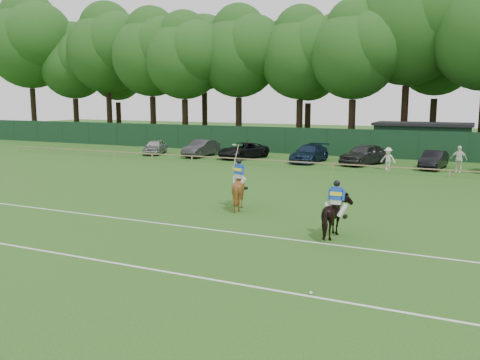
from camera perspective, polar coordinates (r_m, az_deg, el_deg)
The scene contains 19 objects.
ground at distance 21.88m, azimuth -4.55°, elevation -4.67°, with size 160.00×160.00×0.00m, color #1E4C14.
horse_dark at distance 19.53m, azimuth 10.70°, elevation -4.04°, with size 0.88×1.94×1.64m, color black.
horse_chestnut at distance 24.18m, azimuth -0.11°, elevation -1.04°, with size 1.51×1.70×1.87m, color brown.
sedan_silver at distance 48.52m, azimuth -9.51°, elevation 3.69°, with size 1.61×4.01×1.37m, color #A7A8AC.
sedan_grey at distance 46.03m, azimuth -4.38°, elevation 3.57°, with size 1.58×4.53×1.49m, color #2C2D2F.
suv_black at distance 44.47m, azimuth 0.34°, elevation 3.33°, with size 2.28×4.94×1.37m, color black.
sedan_navy at distance 42.23m, azimuth 7.80°, elevation 2.97°, with size 2.02×4.96×1.44m, color #122039.
hatch_grey at distance 41.44m, azimuth 13.77°, elevation 2.82°, with size 1.95×4.84×1.65m, color #2D2D2F.
estate_black at distance 40.55m, azimuth 20.91°, elevation 2.13°, with size 1.42×4.07×1.34m, color black.
spectator_left at distance 38.66m, azimuth 16.29°, elevation 2.29°, with size 1.07×0.62×1.66m, color silver.
spectator_mid at distance 39.17m, azimuth 23.35°, elevation 2.16°, with size 1.11×0.46×1.90m, color white.
rider_dark at distance 19.36m, azimuth 10.76°, elevation -1.92°, with size 0.94×0.37×1.41m.
rider_chestnut at distance 24.04m, azimuth -0.13°, elevation 0.86°, with size 0.90×0.78×2.05m.
polo_ball at distance 14.13m, azimuth 7.96°, elevation -12.44°, with size 0.09×0.09×0.09m, color silver.
pitch_lines at distance 19.03m, azimuth -9.81°, elevation -6.89°, with size 60.00×5.10×0.01m.
pitch_rail at distance 38.23m, azimuth 8.93°, elevation 1.89°, with size 62.10×0.10×0.50m.
perimeter_fence at distance 46.81m, azimuth 12.07°, elevation 4.11°, with size 92.08×0.08×2.50m.
utility_shed at distance 48.78m, azimuth 19.79°, elevation 4.31°, with size 8.40×4.40×3.04m.
tree_row at distance 54.36m, azimuth 16.02°, elevation 3.31°, with size 96.00×12.00×21.00m, color #26561C, non-canonical shape.
Camera 1 is at (10.58, -18.43, 5.23)m, focal length 38.00 mm.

